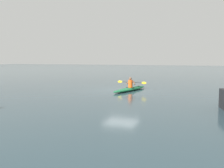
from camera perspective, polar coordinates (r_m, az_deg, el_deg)
name	(u,v)px	position (r m, az deg, el deg)	size (l,w,h in m)	color
ground_plane	(121,90)	(20.28, 1.97, -1.35)	(160.00, 160.00, 0.00)	#334C56
kayak	(130,89)	(20.06, 3.87, -1.08)	(1.54, 4.69, 0.24)	#19723F
kayaker	(131,83)	(20.07, 3.97, 0.23)	(2.40, 0.60, 0.77)	#E04C14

